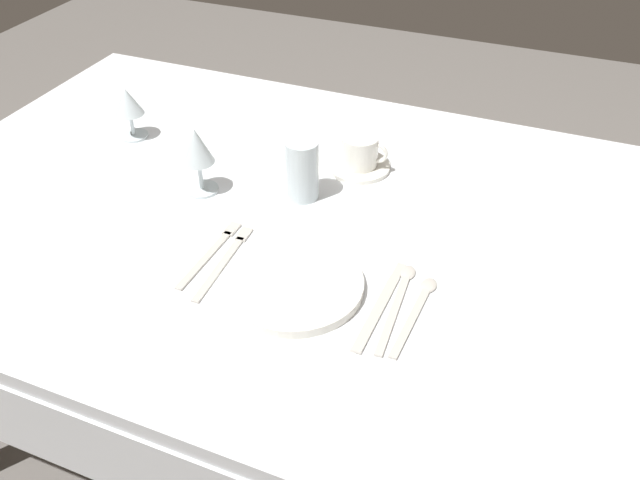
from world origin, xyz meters
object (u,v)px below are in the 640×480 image
at_px(spoon_soup, 399,297).
at_px(fork_outer, 226,259).
at_px(spoon_dessert, 418,306).
at_px(wine_glass_left, 128,104).
at_px(dinner_knife, 379,307).
at_px(fork_inner, 212,251).
at_px(coffee_cup_left, 360,151).
at_px(wine_glass_centre, 198,149).
at_px(drink_tumbler, 302,173).
at_px(dinner_plate, 294,284).

bearing_deg(spoon_soup, fork_outer, -175.90).
distance_m(spoon_soup, spoon_dessert, 0.04).
bearing_deg(wine_glass_left, dinner_knife, -24.94).
height_order(fork_inner, coffee_cup_left, coffee_cup_left).
bearing_deg(spoon_soup, wine_glass_left, 158.12).
height_order(coffee_cup_left, wine_glass_left, wine_glass_left).
height_order(fork_outer, wine_glass_centre, wine_glass_centre).
bearing_deg(fork_outer, drink_tumbler, 78.69).
relative_size(fork_outer, wine_glass_centre, 1.49).
distance_m(wine_glass_left, drink_tumbler, 0.48).
bearing_deg(spoon_soup, dinner_knife, -123.25).
xyz_separation_m(spoon_soup, spoon_dessert, (0.04, -0.01, 0.00)).
height_order(spoon_soup, wine_glass_left, wine_glass_left).
xyz_separation_m(dinner_plate, dinner_knife, (0.15, 0.01, -0.01)).
bearing_deg(coffee_cup_left, spoon_dessert, -57.89).
distance_m(wine_glass_centre, drink_tumbler, 0.22).
relative_size(spoon_soup, drink_tumbler, 1.77).
distance_m(coffee_cup_left, drink_tumbler, 0.17).
bearing_deg(spoon_dessert, fork_inner, -179.58).
relative_size(wine_glass_centre, wine_glass_left, 1.19).
distance_m(dinner_plate, spoon_dessert, 0.22).
bearing_deg(spoon_dessert, dinner_knife, -155.76).
bearing_deg(wine_glass_centre, dinner_knife, -23.66).
xyz_separation_m(dinner_knife, wine_glass_left, (-0.73, 0.34, 0.08)).
distance_m(dinner_knife, spoon_soup, 0.04).
distance_m(dinner_knife, wine_glass_left, 0.81).
bearing_deg(fork_outer, spoon_dessert, 2.25).
xyz_separation_m(spoon_soup, coffee_cup_left, (-0.20, 0.37, 0.04)).
distance_m(dinner_knife, drink_tumbler, 0.37).
height_order(dinner_plate, wine_glass_centre, wine_glass_centre).
xyz_separation_m(dinner_plate, fork_outer, (-0.15, 0.02, -0.01)).
distance_m(fork_outer, wine_glass_centre, 0.26).
bearing_deg(wine_glass_centre, dinner_plate, -34.41).
xyz_separation_m(dinner_plate, drink_tumbler, (-0.10, 0.27, 0.05)).
bearing_deg(dinner_knife, drink_tumbler, 134.23).
bearing_deg(dinner_knife, fork_inner, 175.85).
bearing_deg(spoon_dessert, fork_outer, -177.75).
xyz_separation_m(dinner_plate, coffee_cup_left, (-0.02, 0.42, 0.04)).
relative_size(fork_inner, spoon_dessert, 1.01).
distance_m(dinner_plate, coffee_cup_left, 0.42).
bearing_deg(wine_glass_left, fork_inner, -38.77).
xyz_separation_m(fork_inner, dinner_knife, (0.34, -0.02, 0.00)).
xyz_separation_m(fork_outer, dinner_knife, (0.30, -0.01, 0.00)).
bearing_deg(drink_tumbler, dinner_plate, -69.66).
relative_size(spoon_dessert, drink_tumbler, 1.59).
relative_size(dinner_plate, wine_glass_left, 1.96).
bearing_deg(dinner_knife, spoon_dessert, 24.24).
bearing_deg(fork_inner, dinner_knife, -4.15).
bearing_deg(coffee_cup_left, fork_outer, -107.53).
xyz_separation_m(fork_outer, drink_tumbler, (0.05, 0.25, 0.05)).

